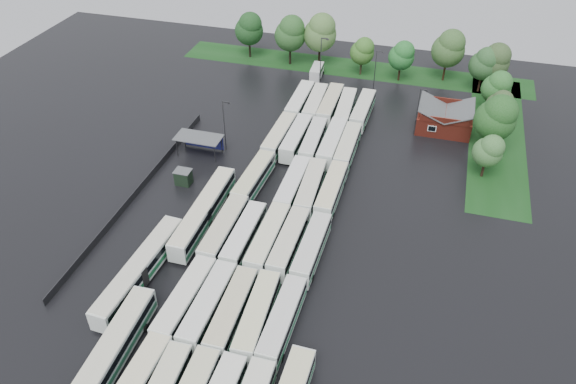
# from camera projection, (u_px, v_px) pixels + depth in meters

# --- Properties ---
(ground) EXTENTS (160.00, 160.00, 0.00)m
(ground) POSITION_uv_depth(u_px,v_px,m) (251.00, 252.00, 80.22)
(ground) COLOR black
(ground) RESTS_ON ground
(brick_building) EXTENTS (10.07, 8.60, 5.39)m
(brick_building) POSITION_uv_depth(u_px,v_px,m) (444.00, 120.00, 106.48)
(brick_building) COLOR maroon
(brick_building) RESTS_ON ground
(wash_shed) EXTENTS (8.20, 4.20, 3.58)m
(wash_shed) POSITION_uv_depth(u_px,v_px,m) (200.00, 139.00, 99.09)
(wash_shed) COLOR #2D2D30
(wash_shed) RESTS_ON ground
(utility_hut) EXTENTS (2.70, 2.20, 2.62)m
(utility_hut) POSITION_uv_depth(u_px,v_px,m) (183.00, 177.00, 92.67)
(utility_hut) COLOR black
(utility_hut) RESTS_ON ground
(grass_strip_north) EXTENTS (80.00, 10.00, 0.01)m
(grass_strip_north) POSITION_uv_depth(u_px,v_px,m) (352.00, 68.00, 129.36)
(grass_strip_north) COLOR #113D12
(grass_strip_north) RESTS_ON ground
(grass_strip_east) EXTENTS (10.00, 50.00, 0.01)m
(grass_strip_east) POSITION_uv_depth(u_px,v_px,m) (497.00, 136.00, 105.41)
(grass_strip_east) COLOR #113D12
(grass_strip_east) RESTS_ON ground
(west_fence) EXTENTS (0.10, 50.00, 1.20)m
(west_fence) POSITION_uv_depth(u_px,v_px,m) (138.00, 190.00, 90.91)
(west_fence) COLOR #2D2D30
(west_fence) RESTS_ON ground
(bus_r1c0) EXTENTS (3.25, 13.39, 3.70)m
(bus_r1c0) POSITION_uv_depth(u_px,v_px,m) (185.00, 300.00, 70.30)
(bus_r1c0) COLOR silver
(bus_r1c0) RESTS_ON ground
(bus_r1c1) EXTENTS (2.89, 13.21, 3.67)m
(bus_r1c1) POSITION_uv_depth(u_px,v_px,m) (208.00, 306.00, 69.58)
(bus_r1c1) COLOR silver
(bus_r1c1) RESTS_ON ground
(bus_r1c2) EXTENTS (3.04, 12.99, 3.60)m
(bus_r1c2) POSITION_uv_depth(u_px,v_px,m) (232.00, 312.00, 68.87)
(bus_r1c2) COLOR silver
(bus_r1c2) RESTS_ON ground
(bus_r1c3) EXTENTS (3.37, 13.05, 3.60)m
(bus_r1c3) POSITION_uv_depth(u_px,v_px,m) (257.00, 316.00, 68.34)
(bus_r1c3) COLOR silver
(bus_r1c3) RESTS_ON ground
(bus_r1c4) EXTENTS (2.87, 12.82, 3.56)m
(bus_r1c4) POSITION_uv_depth(u_px,v_px,m) (282.00, 321.00, 67.75)
(bus_r1c4) COLOR silver
(bus_r1c4) RESTS_ON ground
(bus_r2c0) EXTENTS (2.91, 13.44, 3.74)m
(bus_r2c0) POSITION_uv_depth(u_px,v_px,m) (224.00, 230.00, 80.93)
(bus_r2c0) COLOR silver
(bus_r2c0) RESTS_ON ground
(bus_r2c1) EXTENTS (2.74, 12.72, 3.54)m
(bus_r2c1) POSITION_uv_depth(u_px,v_px,m) (244.00, 236.00, 80.08)
(bus_r2c1) COLOR silver
(bus_r2c1) RESTS_ON ground
(bus_r2c2) EXTENTS (2.88, 13.39, 3.72)m
(bus_r2c2) POSITION_uv_depth(u_px,v_px,m) (268.00, 239.00, 79.39)
(bus_r2c2) COLOR silver
(bus_r2c2) RESTS_ON ground
(bus_r2c3) EXTENTS (2.87, 13.00, 3.61)m
(bus_r2c3) POSITION_uv_depth(u_px,v_px,m) (289.00, 243.00, 78.85)
(bus_r2c3) COLOR silver
(bus_r2c3) RESTS_ON ground
(bus_r2c4) EXTENTS (2.86, 12.83, 3.56)m
(bus_r2c4) POSITION_uv_depth(u_px,v_px,m) (311.00, 249.00, 77.95)
(bus_r2c4) COLOR silver
(bus_r2c4) RESTS_ON ground
(bus_r3c0) EXTENTS (3.30, 13.06, 3.61)m
(bus_r3c0) POSITION_uv_depth(u_px,v_px,m) (254.00, 179.00, 91.15)
(bus_r3c0) COLOR silver
(bus_r3c0) RESTS_ON ground
(bus_r3c2) EXTENTS (2.84, 12.98, 3.61)m
(bus_r3c2) POSITION_uv_depth(u_px,v_px,m) (293.00, 185.00, 89.73)
(bus_r3c2) COLOR silver
(bus_r3c2) RESTS_ON ground
(bus_r3c3) EXTENTS (3.34, 13.17, 3.63)m
(bus_r3c3) POSITION_uv_depth(u_px,v_px,m) (311.00, 188.00, 89.05)
(bus_r3c3) COLOR silver
(bus_r3c3) RESTS_ON ground
(bus_r3c4) EXTENTS (2.78, 12.96, 3.61)m
(bus_r3c4) POSITION_uv_depth(u_px,v_px,m) (331.00, 191.00, 88.56)
(bus_r3c4) COLOR silver
(bus_r3c4) RESTS_ON ground
(bus_r4c0) EXTENTS (3.04, 13.05, 3.62)m
(bus_r4c0) POSITION_uv_depth(u_px,v_px,m) (279.00, 136.00, 101.60)
(bus_r4c0) COLOR silver
(bus_r4c0) RESTS_ON ground
(bus_r4c1) EXTENTS (2.83, 12.99, 3.61)m
(bus_r4c1) POSITION_uv_depth(u_px,v_px,m) (296.00, 138.00, 101.16)
(bus_r4c1) COLOR silver
(bus_r4c1) RESTS_ON ground
(bus_r4c2) EXTENTS (3.12, 12.78, 3.53)m
(bus_r4c2) POSITION_uv_depth(u_px,v_px,m) (313.00, 141.00, 100.36)
(bus_r4c2) COLOR silver
(bus_r4c2) RESTS_ON ground
(bus_r4c3) EXTENTS (2.89, 13.44, 3.74)m
(bus_r4c3) POSITION_uv_depth(u_px,v_px,m) (332.00, 143.00, 99.63)
(bus_r4c3) COLOR silver
(bus_r4c3) RESTS_ON ground
(bus_r4c4) EXTENTS (2.81, 12.87, 3.58)m
(bus_r4c4) POSITION_uv_depth(u_px,v_px,m) (348.00, 147.00, 98.78)
(bus_r4c4) COLOR silver
(bus_r4c4) RESTS_ON ground
(bus_r5c0) EXTENTS (2.92, 13.33, 3.71)m
(bus_r5c0) POSITION_uv_depth(u_px,v_px,m) (300.00, 102.00, 112.01)
(bus_r5c0) COLOR silver
(bus_r5c0) RESTS_ON ground
(bus_r5c1) EXTENTS (3.19, 12.98, 3.59)m
(bus_r5c1) POSITION_uv_depth(u_px,v_px,m) (315.00, 104.00, 111.41)
(bus_r5c1) COLOR silver
(bus_r5c1) RESTS_ON ground
(bus_r5c2) EXTENTS (3.02, 13.45, 3.73)m
(bus_r5c2) POSITION_uv_depth(u_px,v_px,m) (330.00, 105.00, 110.92)
(bus_r5c2) COLOR silver
(bus_r5c2) RESTS_ON ground
(bus_r5c3) EXTENTS (3.39, 13.02, 3.59)m
(bus_r5c3) POSITION_uv_depth(u_px,v_px,m) (345.00, 109.00, 109.79)
(bus_r5c3) COLOR silver
(bus_r5c3) RESTS_ON ground
(bus_r5c4) EXTENTS (3.02, 12.98, 3.60)m
(bus_r5c4) POSITION_uv_depth(u_px,v_px,m) (363.00, 110.00, 109.34)
(bus_r5c4) COLOR silver
(bus_r5c4) RESTS_ON ground
(artic_bus_west_a) EXTENTS (3.50, 20.10, 3.71)m
(artic_bus_west_a) POSITION_uv_depth(u_px,v_px,m) (107.00, 361.00, 63.10)
(artic_bus_west_a) COLOR silver
(artic_bus_west_a) RESTS_ON ground
(artic_bus_west_b) EXTENTS (2.91, 19.81, 3.67)m
(artic_bus_west_b) POSITION_uv_depth(u_px,v_px,m) (204.00, 212.00, 84.30)
(artic_bus_west_b) COLOR silver
(artic_bus_west_b) RESTS_ON ground
(artic_bus_west_c) EXTENTS (3.69, 19.59, 3.62)m
(artic_bus_west_c) POSITION_uv_depth(u_px,v_px,m) (140.00, 270.00, 74.56)
(artic_bus_west_c) COLOR silver
(artic_bus_west_c) RESTS_ON ground
(minibus) EXTENTS (2.57, 6.13, 2.63)m
(minibus) POSITION_uv_depth(u_px,v_px,m) (317.00, 71.00, 124.56)
(minibus) COLOR silver
(minibus) RESTS_ON ground
(tree_north_0) EXTENTS (6.63, 6.63, 10.99)m
(tree_north_0) POSITION_uv_depth(u_px,v_px,m) (249.00, 28.00, 130.00)
(tree_north_0) COLOR black
(tree_north_0) RESTS_ON ground
(tree_north_1) EXTENTS (7.10, 7.10, 11.75)m
(tree_north_1) POSITION_uv_depth(u_px,v_px,m) (291.00, 33.00, 126.48)
(tree_north_1) COLOR black
(tree_north_1) RESTS_ON ground
(tree_north_2) EXTENTS (7.49, 7.49, 12.41)m
(tree_north_2) POSITION_uv_depth(u_px,v_px,m) (321.00, 32.00, 125.75)
(tree_north_2) COLOR black
(tree_north_2) RESTS_ON ground
(tree_north_3) EXTENTS (5.32, 5.32, 8.81)m
(tree_north_3) POSITION_uv_depth(u_px,v_px,m) (363.00, 51.00, 123.20)
(tree_north_3) COLOR #372C1D
(tree_north_3) RESTS_ON ground
(tree_north_4) EXTENTS (5.59, 5.59, 9.25)m
(tree_north_4) POSITION_uv_depth(u_px,v_px,m) (402.00, 55.00, 120.61)
(tree_north_4) COLOR #301E13
(tree_north_4) RESTS_ON ground
(tree_north_5) EXTENTS (7.10, 7.10, 11.76)m
(tree_north_5) POSITION_uv_depth(u_px,v_px,m) (449.00, 48.00, 119.65)
(tree_north_5) COLOR #372012
(tree_north_5) RESTS_ON ground
(tree_north_6) EXTENTS (6.07, 6.07, 10.05)m
(tree_north_6) POSITION_uv_depth(u_px,v_px,m) (485.00, 63.00, 116.08)
(tree_north_6) COLOR black
(tree_north_6) RESTS_ON ground
(tree_east_0) EXTENTS (5.00, 4.97, 8.23)m
(tree_east_0) POSITION_uv_depth(u_px,v_px,m) (489.00, 150.00, 91.82)
(tree_east_0) COLOR black
(tree_east_0) RESTS_ON ground
(tree_east_1) EXTENTS (7.16, 7.16, 11.87)m
(tree_east_1) POSITION_uv_depth(u_px,v_px,m) (497.00, 117.00, 95.82)
(tree_east_1) COLOR black
(tree_east_1) RESTS_ON ground
(tree_east_2) EXTENTS (4.94, 4.94, 8.18)m
(tree_east_2) POSITION_uv_depth(u_px,v_px,m) (500.00, 104.00, 104.42)
(tree_east_2) COLOR #30261A
(tree_east_2) RESTS_ON ground
(tree_east_3) EXTENTS (5.69, 5.69, 9.43)m
(tree_east_3) POSITION_uv_depth(u_px,v_px,m) (497.00, 87.00, 108.40)
(tree_east_3) COLOR black
(tree_east_3) RESTS_ON ground
(tree_east_4) EXTENTS (6.56, 6.56, 10.87)m
(tree_east_4) POSITION_uv_depth(u_px,v_px,m) (495.00, 60.00, 115.94)
(tree_east_4) COLOR black
(tree_east_4) RESTS_ON ground
(lamp_post_ne) EXTENTS (1.47, 0.29, 9.55)m
(lamp_post_ne) POSITION_uv_depth(u_px,v_px,m) (418.00, 109.00, 102.44)
(lamp_post_ne) COLOR #2D2D30
(lamp_post_ne) RESTS_ON ground
(lamp_post_nw) EXTENTS (1.51, 0.29, 9.82)m
(lamp_post_nw) POSITION_uv_depth(u_px,v_px,m) (225.00, 122.00, 98.34)
(lamp_post_nw) COLOR #2D2D30
(lamp_post_nw) RESTS_ON ground
(lamp_post_back_w) EXTENTS (1.68, 0.33, 10.94)m
(lamp_post_back_w) POSITION_uv_depth(u_px,v_px,m) (321.00, 59.00, 118.20)
(lamp_post_back_w) COLOR #2D2D30
(lamp_post_back_w) RESTS_ON ground
(lamp_post_back_e) EXTENTS (1.46, 0.28, 9.49)m
(lamp_post_back_e) POSITION_uv_depth(u_px,v_px,m) (376.00, 69.00, 116.16)
(lamp_post_back_e) COLOR #2D2D30
(lamp_post_back_e) RESTS_ON ground
(puddle_0) EXTENTS (4.23, 4.23, 0.01)m
(puddle_0) POSITION_uv_depth(u_px,v_px,m) (186.00, 384.00, 63.07)
(puddle_0) COLOR black
(puddle_0) RESTS_ON ground
(puddle_1) EXTENTS (3.35, 3.35, 0.01)m
(puddle_1) POSITION_uv_depth(u_px,v_px,m) (234.00, 382.00, 63.26)
(puddle_1) COLOR black
(puddle_1) RESTS_ON ground
(puddle_2) EXTENTS (5.88, 5.88, 0.01)m
(puddle_2) POSITION_uv_depth(u_px,v_px,m) (202.00, 225.00, 84.92)
(puddle_2) COLOR black
(puddle_2) RESTS_ON ground
(puddle_3) EXTENTS (4.11, 4.11, 0.01)m
(puddle_3) POSITION_uv_depth(u_px,v_px,m) (287.00, 267.00, 77.83)
(puddle_3) COLOR black
(puddle_3) RESTS_ON ground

